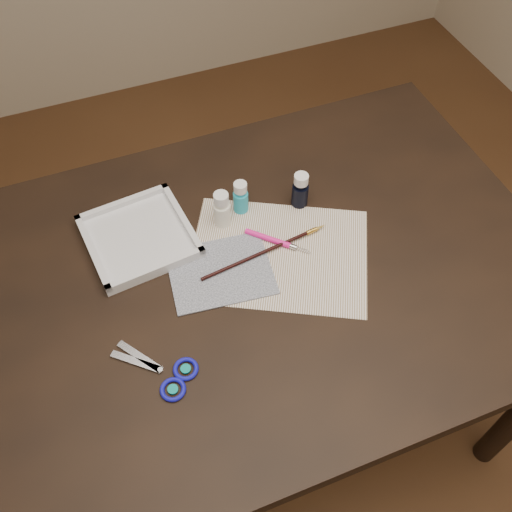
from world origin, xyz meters
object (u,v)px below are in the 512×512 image
object	(u,v)px
paper	(279,254)
canvas	(221,272)
scissors	(151,369)
palette_tray	(139,236)
paint_bottle_cyan	(241,197)
paint_bottle_white	(222,209)
paint_bottle_navy	(300,190)

from	to	relation	value
paper	canvas	xyz separation A→B (m)	(-0.14, 0.00, 0.00)
paper	scissors	bearing A→B (deg)	-153.49
paper	canvas	size ratio (longest dim) A/B	1.77
scissors	palette_tray	world-z (taller)	palette_tray
paper	palette_tray	distance (m)	0.31
paint_bottle_cyan	scissors	bearing A→B (deg)	-133.27
paper	paint_bottle_white	distance (m)	0.16
scissors	palette_tray	bearing A→B (deg)	-59.63
canvas	scissors	xyz separation A→B (m)	(-0.20, -0.17, 0.00)
canvas	palette_tray	world-z (taller)	palette_tray
canvas	paint_bottle_cyan	xyz separation A→B (m)	(0.10, 0.15, 0.04)
paint_bottle_navy	scissors	size ratio (longest dim) A/B	0.48
canvas	paint_bottle_white	bearing A→B (deg)	68.80
paint_bottle_navy	paint_bottle_cyan	bearing A→B (deg)	166.40
paint_bottle_cyan	palette_tray	bearing A→B (deg)	-179.18
paint_bottle_navy	palette_tray	size ratio (longest dim) A/B	0.41
palette_tray	paint_bottle_cyan	bearing A→B (deg)	0.82
canvas	paint_bottle_navy	world-z (taller)	paint_bottle_navy
scissors	canvas	bearing A→B (deg)	-98.82
paint_bottle_cyan	scissors	size ratio (longest dim) A/B	0.45
paint_bottle_cyan	paint_bottle_navy	world-z (taller)	paint_bottle_navy
paint_bottle_cyan	paint_bottle_navy	size ratio (longest dim) A/B	0.92
paper	palette_tray	bearing A→B (deg)	151.21
paint_bottle_cyan	palette_tray	world-z (taller)	paint_bottle_cyan
paper	scissors	size ratio (longest dim) A/B	2.02
paint_bottle_white	paint_bottle_navy	world-z (taller)	paint_bottle_white
paper	canvas	distance (m)	0.14
canvas	paint_bottle_white	world-z (taller)	paint_bottle_white
scissors	paint_bottle_white	bearing A→B (deg)	-88.91
paper	palette_tray	xyz separation A→B (m)	(-0.27, 0.15, 0.01)
paint_bottle_cyan	palette_tray	size ratio (longest dim) A/B	0.38
paint_bottle_white	paper	bearing A→B (deg)	-57.27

